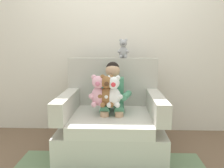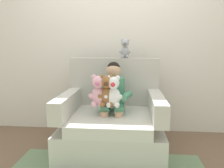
% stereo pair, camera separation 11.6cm
% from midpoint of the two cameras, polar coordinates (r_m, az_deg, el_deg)
% --- Properties ---
extents(ground_plane, '(8.00, 8.00, 0.00)m').
position_cam_midpoint_polar(ground_plane, '(2.77, -1.39, -16.49)').
color(ground_plane, brown).
extents(back_wall, '(6.00, 0.10, 2.60)m').
position_cam_midpoint_polar(back_wall, '(3.26, -0.62, 10.95)').
color(back_wall, silver).
rests_on(back_wall, ground).
extents(armchair, '(1.14, 0.99, 1.06)m').
position_cam_midpoint_polar(armchair, '(2.69, -1.35, -9.70)').
color(armchair, '#BCB7AD').
rests_on(armchair, ground).
extents(seated_child, '(0.45, 0.39, 0.82)m').
position_cam_midpoint_polar(seated_child, '(2.64, -1.15, -2.51)').
color(seated_child, '#4C9370').
rests_on(seated_child, armchair).
extents(plush_pink, '(0.21, 0.17, 0.35)m').
position_cam_midpoint_polar(plush_pink, '(2.48, -4.81, -1.90)').
color(plush_pink, '#EAA8BC').
rests_on(plush_pink, armchair).
extents(plush_brown, '(0.21, 0.17, 0.35)m').
position_cam_midpoint_polar(plush_brown, '(2.46, -2.62, -1.92)').
color(plush_brown, brown).
rests_on(plush_brown, armchair).
extents(plush_white, '(0.20, 0.17, 0.34)m').
position_cam_midpoint_polar(plush_white, '(2.45, -0.98, -2.06)').
color(plush_white, white).
rests_on(plush_white, armchair).
extents(plush_grey_on_backrest, '(0.15, 0.12, 0.25)m').
position_cam_midpoint_polar(plush_grey_on_backrest, '(2.91, 1.70, 8.76)').
color(plush_grey_on_backrest, '#9E9EA3').
rests_on(plush_grey_on_backrest, armchair).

